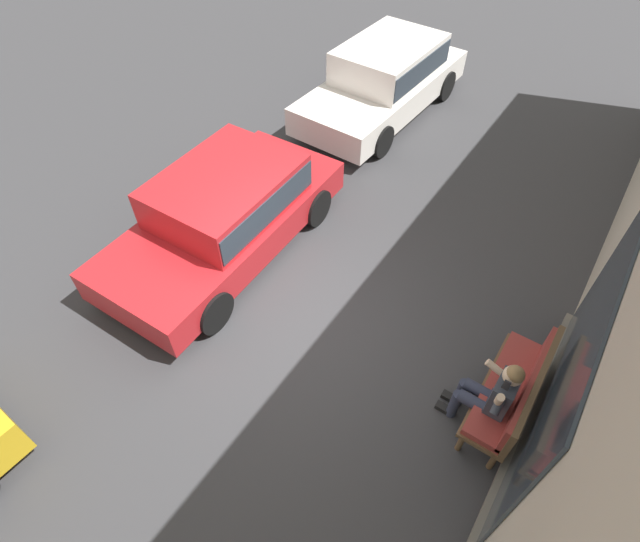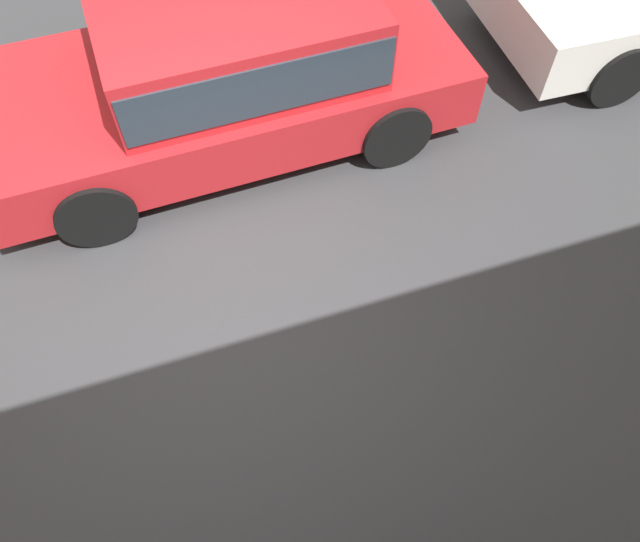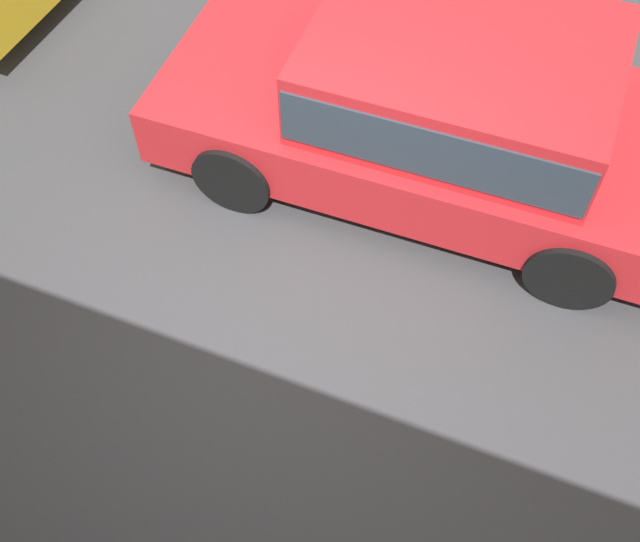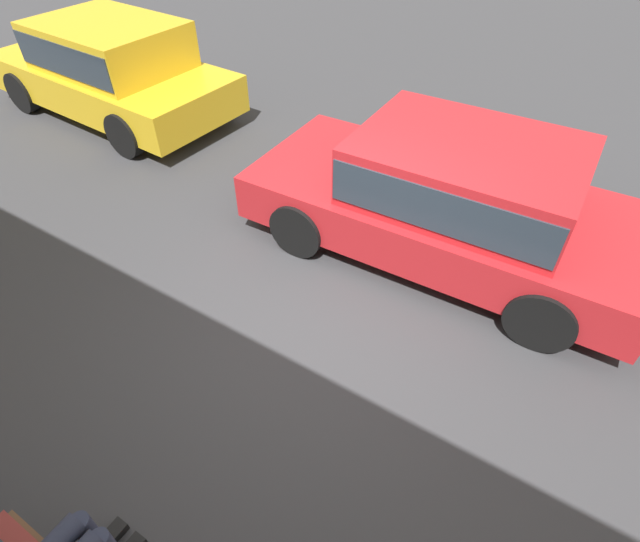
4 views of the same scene
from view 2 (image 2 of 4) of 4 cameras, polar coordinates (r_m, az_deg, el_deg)
ground_plane at (r=4.93m, az=-8.57°, el=-3.00°), size 60.00×60.00×0.00m
parked_car_mid at (r=5.67m, az=-8.48°, el=18.28°), size 4.24×2.01×1.37m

